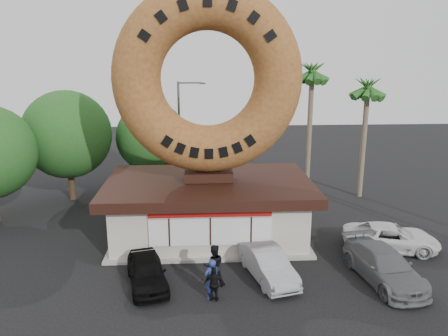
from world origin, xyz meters
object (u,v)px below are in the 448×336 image
giant_donut (208,79)px  person_center (214,265)px  donut_shop (209,206)px  car_black (147,272)px  car_white (391,237)px  car_silver (268,264)px  car_grey (384,266)px  person_right (215,284)px  person_left (212,279)px  street_lamp (181,129)px

giant_donut → person_center: giant_donut is taller
donut_shop → car_black: (-2.87, -5.27, -1.10)m
donut_shop → car_white: bearing=-13.3°
car_silver → car_grey: (5.19, -0.53, 0.05)m
giant_donut → person_right: 10.40m
person_right → car_silver: 3.07m
car_white → person_left: bearing=126.8°
car_black → donut_shop: bearing=47.7°
donut_shop → car_white: size_ratio=2.31×
person_center → car_black: 2.97m
car_silver → giant_donut: bearing=102.8°
street_lamp → person_right: bearing=-83.4°
person_right → car_grey: (7.69, 1.26, -0.03)m
person_right → car_black: 3.27m
person_center → car_silver: size_ratio=0.47×
giant_donut → person_right: (0.07, -6.71, -7.95)m
car_black → car_grey: bearing=-14.6°
giant_donut → person_left: (-0.04, -6.52, -7.82)m
person_left → person_right: 0.25m
giant_donut → car_grey: size_ratio=1.95×
person_left → car_black: bearing=-45.5°
street_lamp → car_silver: (4.43, -14.92, -3.80)m
person_left → car_grey: size_ratio=0.35×
car_white → person_right: bearing=128.0°
donut_shop → person_right: size_ratio=7.36×
donut_shop → car_black: 6.10m
car_black → car_white: 12.71m
giant_donut → car_silver: size_ratio=2.36×
donut_shop → person_left: bearing=-90.4°
street_lamp → person_left: street_lamp is taller
person_center → person_right: person_center is taller
person_left → person_right: person_left is taller
donut_shop → person_right: donut_shop is taller
person_center → person_right: 1.27m
giant_donut → car_white: (9.47, -2.26, -8.04)m
person_center → car_grey: size_ratio=0.38×
person_left → person_center: size_ratio=0.92×
person_left → car_black: (-2.83, 1.24, -0.23)m
donut_shop → person_left: 6.56m
car_grey → car_white: 3.62m
giant_donut → car_white: 12.63m
person_left → person_center: bearing=-118.2°
person_left → car_grey: (7.80, 1.07, -0.16)m
person_center → car_white: bearing=-165.7°
person_right → car_black: size_ratio=0.39×
donut_shop → street_lamp: size_ratio=1.40×
person_left → car_black: 3.10m
street_lamp → car_black: size_ratio=2.05×
donut_shop → car_silver: donut_shop is taller
giant_donut → car_black: size_ratio=2.52×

